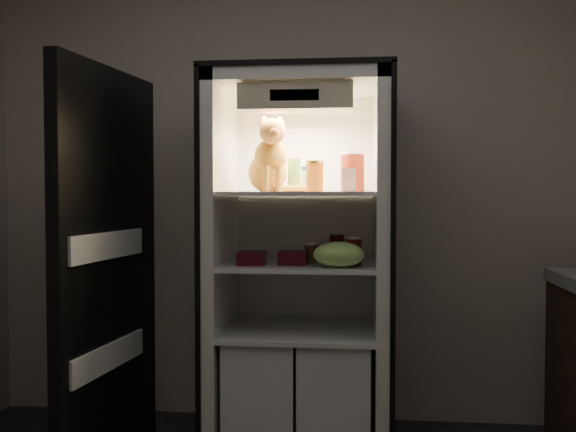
% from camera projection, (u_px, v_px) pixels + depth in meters
% --- Properties ---
extents(room_shell, '(3.60, 3.60, 3.60)m').
position_uv_depth(room_shell, '(261.00, 75.00, 1.83)').
color(room_shell, white).
rests_on(room_shell, floor).
extents(refrigerator, '(0.90, 0.72, 1.88)m').
position_uv_depth(refrigerator, '(301.00, 290.00, 3.24)').
color(refrigerator, white).
rests_on(refrigerator, floor).
extents(fridge_door, '(0.16, 0.87, 1.85)m').
position_uv_depth(fridge_door, '(108.00, 274.00, 2.92)').
color(fridge_door, black).
rests_on(fridge_door, floor).
extents(tabby_cat, '(0.35, 0.38, 0.38)m').
position_uv_depth(tabby_cat, '(269.00, 163.00, 3.16)').
color(tabby_cat, orange).
rests_on(tabby_cat, refrigerator).
extents(parmesan_shaker, '(0.06, 0.06, 0.17)m').
position_uv_depth(parmesan_shaker, '(294.00, 175.00, 3.24)').
color(parmesan_shaker, '#268E3E').
rests_on(parmesan_shaker, refrigerator).
extents(mayo_tub, '(0.09, 0.09, 0.13)m').
position_uv_depth(mayo_tub, '(311.00, 179.00, 3.30)').
color(mayo_tub, white).
rests_on(mayo_tub, refrigerator).
extents(salsa_jar, '(0.09, 0.09, 0.15)m').
position_uv_depth(salsa_jar, '(315.00, 176.00, 3.12)').
color(salsa_jar, maroon).
rests_on(salsa_jar, refrigerator).
extents(pepper_jar, '(0.12, 0.12, 0.20)m').
position_uv_depth(pepper_jar, '(352.00, 172.00, 3.21)').
color(pepper_jar, maroon).
rests_on(pepper_jar, refrigerator).
extents(cream_carton, '(0.06, 0.06, 0.11)m').
position_uv_depth(cream_carton, '(349.00, 180.00, 3.02)').
color(cream_carton, white).
rests_on(cream_carton, refrigerator).
extents(soda_can_a, '(0.08, 0.08, 0.14)m').
position_uv_depth(soda_can_a, '(337.00, 247.00, 3.27)').
color(soda_can_a, black).
rests_on(soda_can_a, refrigerator).
extents(soda_can_b, '(0.07, 0.07, 0.12)m').
position_uv_depth(soda_can_b, '(353.00, 250.00, 3.20)').
color(soda_can_b, black).
rests_on(soda_can_b, refrigerator).
extents(soda_can_c, '(0.07, 0.07, 0.13)m').
position_uv_depth(soda_can_c, '(354.00, 252.00, 3.06)').
color(soda_can_c, black).
rests_on(soda_can_c, refrigerator).
extents(condiment_jar, '(0.07, 0.07, 0.09)m').
position_uv_depth(condiment_jar, '(311.00, 253.00, 3.18)').
color(condiment_jar, '#4E3A16').
rests_on(condiment_jar, refrigerator).
extents(grape_bag, '(0.24, 0.17, 0.12)m').
position_uv_depth(grape_bag, '(339.00, 255.00, 2.96)').
color(grape_bag, '#85BF59').
rests_on(grape_bag, refrigerator).
extents(berry_box_left, '(0.13, 0.13, 0.06)m').
position_uv_depth(berry_box_left, '(252.00, 258.00, 3.07)').
color(berry_box_left, '#480C16').
rests_on(berry_box_left, refrigerator).
extents(berry_box_right, '(0.13, 0.13, 0.07)m').
position_uv_depth(berry_box_right, '(293.00, 258.00, 3.08)').
color(berry_box_right, '#480C16').
rests_on(berry_box_right, refrigerator).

